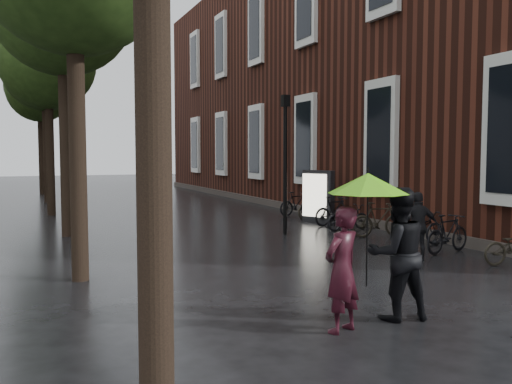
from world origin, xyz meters
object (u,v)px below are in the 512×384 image
person_black (397,254)px  parked_bicycles (372,219)px  ad_lightbox (318,197)px  lamp_post (285,150)px  person_burgundy (342,269)px  pedestrian_walking (418,226)px

person_black → parked_bicycles: person_black is taller
ad_lightbox → lamp_post: lamp_post is taller
person_black → parked_bicycles: size_ratio=0.18×
lamp_post → person_burgundy: bearing=-111.5°
pedestrian_walking → person_burgundy: bearing=64.0°
person_burgundy → pedestrian_walking: size_ratio=1.10×
person_burgundy → ad_lightbox: 11.74m
pedestrian_walking → ad_lightbox: (1.27, 6.78, 0.14)m
parked_bicycles → lamp_post: 3.34m
ad_lightbox → person_burgundy: bearing=-141.6°
parked_bicycles → ad_lightbox: (-0.12, 3.07, 0.46)m
pedestrian_walking → lamp_post: size_ratio=0.38×
pedestrian_walking → parked_bicycles: 3.98m
parked_bicycles → person_black: bearing=-123.1°
pedestrian_walking → ad_lightbox: bearing=-76.2°
person_black → ad_lightbox: 11.12m
pedestrian_walking → lamp_post: 5.21m
person_black → pedestrian_walking: 4.69m
ad_lightbox → lamp_post: (-2.27, -1.98, 1.60)m
pedestrian_walking → parked_bicycles: size_ratio=0.14×
person_burgundy → person_black: bearing=167.6°
parked_bicycles → ad_lightbox: 3.10m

